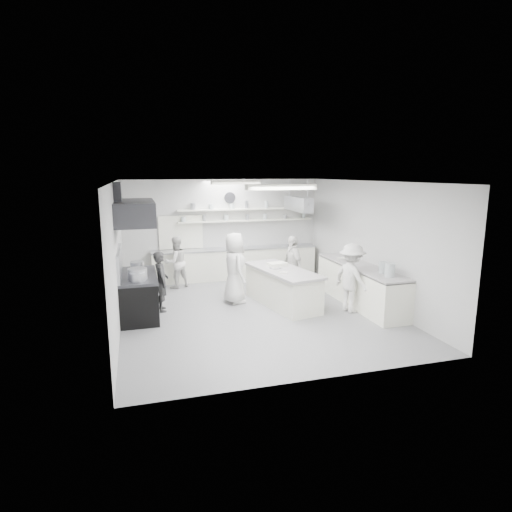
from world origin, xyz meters
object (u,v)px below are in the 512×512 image
object	(u,v)px
right_counter	(360,285)
prep_island	(282,288)
back_counter	(236,263)
cook_stove	(161,281)
cook_back	(176,262)
stove	(139,296)

from	to	relation	value
right_counter	prep_island	distance (m)	1.92
prep_island	right_counter	bearing A→B (deg)	-26.18
back_counter	prep_island	world-z (taller)	back_counter
cook_stove	cook_back	size ratio (longest dim) A/B	0.97
back_counter	cook_back	bearing A→B (deg)	-161.79
cook_back	stove	bearing A→B (deg)	41.62
stove	right_counter	world-z (taller)	right_counter
right_counter	cook_stove	distance (m)	4.81
back_counter	prep_island	size ratio (longest dim) A/B	2.18
back_counter	cook_stove	bearing A→B (deg)	-132.72
right_counter	cook_stove	xyz separation A→B (m)	(-4.73, 0.82, 0.24)
back_counter	prep_island	bearing A→B (deg)	-80.42
stove	right_counter	size ratio (longest dim) A/B	0.55
prep_island	cook_back	world-z (taller)	cook_back
prep_island	cook_stove	xyz separation A→B (m)	(-2.88, 0.34, 0.29)
stove	right_counter	xyz separation A→B (m)	(5.25, -0.60, 0.02)
cook_stove	prep_island	bearing A→B (deg)	-100.39
cook_stove	back_counter	bearing A→B (deg)	-46.45
back_counter	cook_stove	world-z (taller)	cook_stove
stove	cook_back	bearing A→B (deg)	64.52
prep_island	stove	bearing A→B (deg)	166.42
back_counter	cook_back	size ratio (longest dim) A/B	3.41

